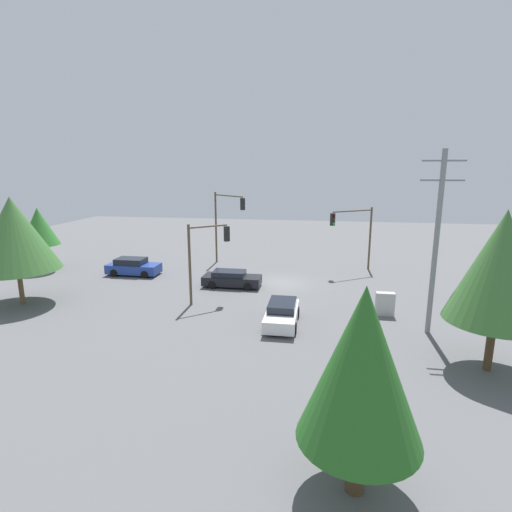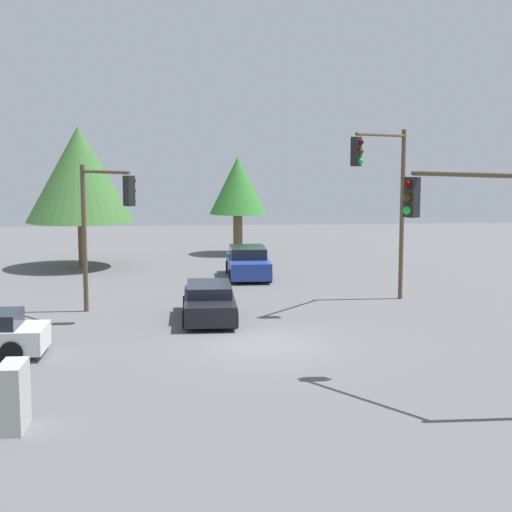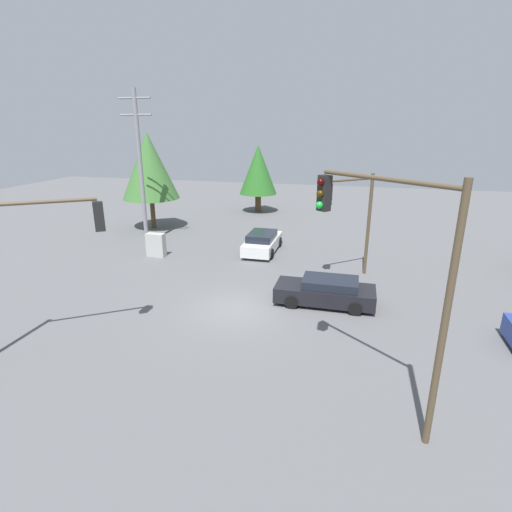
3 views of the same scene
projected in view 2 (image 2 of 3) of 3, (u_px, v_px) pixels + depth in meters
The scene contains 9 objects.
ground_plane at pixel (262, 344), 24.68m from camera, with size 80.00×80.00×0.00m, color #5B5B5E.
sedan_blue at pixel (248, 263), 37.52m from camera, with size 4.51×2.00×1.47m.
sedan_dark at pixel (209, 302), 28.21m from camera, with size 4.53×1.91×1.27m.
traffic_signal_main at pixel (386, 185), 30.27m from camera, with size 3.49×2.92×6.88m.
traffic_signal_cross at pixel (490, 238), 18.67m from camera, with size 3.79×2.75×5.70m.
traffic_signal_aux at pixel (103, 214), 28.34m from camera, with size 2.44×2.18×5.53m.
electrical_cabinet at pixel (13, 396), 17.00m from camera, with size 1.16×0.52×1.48m, color #B2B2AD.
tree_behind at pixel (238, 186), 45.72m from camera, with size 3.32×3.32×5.70m.
tree_corner at pixel (79, 174), 40.23m from camera, with size 5.53×5.53×7.32m.
Camera 2 is at (-23.99, 2.20, 6.02)m, focal length 55.00 mm.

